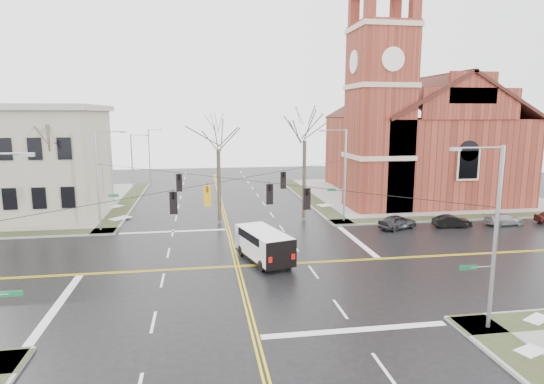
{
  "coord_description": "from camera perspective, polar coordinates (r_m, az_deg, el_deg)",
  "views": [
    {
      "loc": [
        -2.41,
        -30.61,
        10.57
      ],
      "look_at": [
        3.43,
        6.0,
        4.2
      ],
      "focal_mm": 30.0,
      "sensor_mm": 36.0,
      "label": 1
    }
  ],
  "objects": [
    {
      "name": "signal_pole_ne",
      "position": [
        44.65,
        8.93,
        2.41
      ],
      "size": [
        2.75,
        0.22,
        9.0
      ],
      "color": "gray",
      "rests_on": "ground"
    },
    {
      "name": "tree_ne",
      "position": [
        45.1,
        4.12,
        7.12
      ],
      "size": [
        4.0,
        4.0,
        11.77
      ],
      "color": "#3B3026",
      "rests_on": "ground"
    },
    {
      "name": "civic_building_a",
      "position": [
        54.51,
        -30.12,
        3.1
      ],
      "size": [
        18.0,
        14.0,
        11.0
      ],
      "primitive_type": "cube",
      "color": "tan",
      "rests_on": "ground"
    },
    {
      "name": "tree_nw_far",
      "position": [
        46.02,
        -25.19,
        5.64
      ],
      "size": [
        4.0,
        4.0,
        11.06
      ],
      "color": "#3B3026",
      "rests_on": "ground"
    },
    {
      "name": "parked_car_c",
      "position": [
        49.29,
        27.08,
        -3.05
      ],
      "size": [
        3.94,
        1.82,
        1.11
      ],
      "primitive_type": "imported",
      "rotation": [
        0.0,
        0.0,
        1.64
      ],
      "color": "#989799",
      "rests_on": "ground"
    },
    {
      "name": "parked_car_a",
      "position": [
        43.98,
        15.46,
        -3.62
      ],
      "size": [
        4.21,
        2.9,
        1.33
      ],
      "primitive_type": "imported",
      "rotation": [
        0.0,
        0.0,
        1.95
      ],
      "color": "black",
      "rests_on": "ground"
    },
    {
      "name": "signal_pole_nw",
      "position": [
        43.41,
        -20.83,
        1.68
      ],
      "size": [
        2.75,
        0.22,
        9.0
      ],
      "color": "gray",
      "rests_on": "ground"
    },
    {
      "name": "span_wires",
      "position": [
        31.01,
        -4.52,
        1.62
      ],
      "size": [
        23.02,
        23.02,
        0.03
      ],
      "color": "black",
      "rests_on": "ground"
    },
    {
      "name": "road_markings",
      "position": [
        32.47,
        -4.37,
        -9.26
      ],
      "size": [
        100.0,
        100.0,
        0.01
      ],
      "color": "gold",
      "rests_on": "ground"
    },
    {
      "name": "streetlight_north_a",
      "position": [
        59.5,
        -17.0,
        3.45
      ],
      "size": [
        2.3,
        0.2,
        8.0
      ],
      "color": "gray",
      "rests_on": "ground"
    },
    {
      "name": "streetlight_north_b",
      "position": [
        79.28,
        -15.06,
        5.01
      ],
      "size": [
        2.3,
        0.2,
        8.0
      ],
      "color": "gray",
      "rests_on": "ground"
    },
    {
      "name": "signal_pole_se",
      "position": [
        24.19,
        25.94,
        -4.69
      ],
      "size": [
        2.75,
        0.22,
        9.0
      ],
      "color": "gray",
      "rests_on": "ground"
    },
    {
      "name": "traffic_signals",
      "position": [
        30.47,
        -4.4,
        0.05
      ],
      "size": [
        8.21,
        8.26,
        1.3
      ],
      "color": "black",
      "rests_on": "ground"
    },
    {
      "name": "sidewalks",
      "position": [
        32.45,
        -4.37,
        -9.14
      ],
      "size": [
        80.0,
        80.0,
        0.17
      ],
      "color": "gray",
      "rests_on": "ground"
    },
    {
      "name": "cargo_van",
      "position": [
        33.27,
        -1.22,
        -6.38
      ],
      "size": [
        3.83,
        6.28,
        2.24
      ],
      "rotation": [
        0.0,
        0.0,
        0.28
      ],
      "color": "white",
      "rests_on": "ground"
    },
    {
      "name": "church",
      "position": [
        61.74,
        17.21,
        7.34
      ],
      "size": [
        24.28,
        27.48,
        27.5
      ],
      "color": "maroon",
      "rests_on": "ground"
    },
    {
      "name": "tree_nw_near",
      "position": [
        44.13,
        -6.77,
        5.95
      ],
      "size": [
        4.0,
        4.0,
        10.61
      ],
      "color": "#3B3026",
      "rests_on": "ground"
    },
    {
      "name": "ground",
      "position": [
        32.47,
        -4.37,
        -9.27
      ],
      "size": [
        120.0,
        120.0,
        0.0
      ],
      "primitive_type": "plane",
      "color": "black",
      "rests_on": "ground"
    },
    {
      "name": "parked_car_b",
      "position": [
        46.19,
        21.66,
        -3.44
      ],
      "size": [
        3.59,
        1.44,
        1.16
      ],
      "primitive_type": "imported",
      "rotation": [
        0.0,
        0.0,
        1.51
      ],
      "color": "black",
      "rests_on": "ground"
    }
  ]
}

